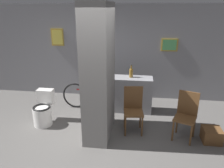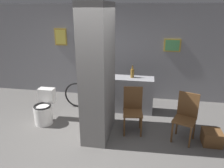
% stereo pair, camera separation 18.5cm
% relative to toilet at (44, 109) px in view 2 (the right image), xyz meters
% --- Properties ---
extents(ground_plane, '(14.00, 14.00, 0.00)m').
position_rel_toilet_xyz_m(ground_plane, '(1.36, -0.76, -0.32)').
color(ground_plane, '#5B5956').
extents(wall_back, '(8.00, 0.09, 2.60)m').
position_rel_toilet_xyz_m(wall_back, '(1.35, 1.87, 0.99)').
color(wall_back, gray).
rests_on(wall_back, ground_plane).
extents(pillar_center, '(0.51, 1.13, 2.60)m').
position_rel_toilet_xyz_m(pillar_center, '(1.33, -0.20, 0.99)').
color(pillar_center, gray).
rests_on(pillar_center, ground_plane).
extents(counter_shelf, '(1.34, 0.44, 0.88)m').
position_rel_toilet_xyz_m(counter_shelf, '(1.75, 0.93, 0.12)').
color(counter_shelf, gray).
rests_on(counter_shelf, ground_plane).
extents(toilet, '(0.40, 0.56, 0.75)m').
position_rel_toilet_xyz_m(toilet, '(0.00, 0.00, 0.00)').
color(toilet, white).
rests_on(toilet, ground_plane).
extents(chair_near_pillar, '(0.44, 0.44, 0.96)m').
position_rel_toilet_xyz_m(chair_near_pillar, '(2.00, -0.01, 0.21)').
color(chair_near_pillar, brown).
rests_on(chair_near_pillar, ground_plane).
extents(chair_by_doorway, '(0.51, 0.51, 0.96)m').
position_rel_toilet_xyz_m(chair_by_doorway, '(3.05, -0.15, 0.21)').
color(chair_by_doorway, brown).
rests_on(chair_by_doorway, ground_plane).
extents(bicycle, '(1.63, 0.42, 0.72)m').
position_rel_toilet_xyz_m(bicycle, '(0.96, 0.91, 0.04)').
color(bicycle, black).
rests_on(bicycle, ground_plane).
extents(bottle_tall, '(0.09, 0.09, 0.33)m').
position_rel_toilet_xyz_m(bottle_tall, '(1.89, 0.96, 0.68)').
color(bottle_tall, olive).
rests_on(bottle_tall, counter_shelf).
extents(floor_crate, '(0.35, 0.35, 0.28)m').
position_rel_toilet_xyz_m(floor_crate, '(3.55, -0.24, -0.18)').
color(floor_crate, brown).
rests_on(floor_crate, ground_plane).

